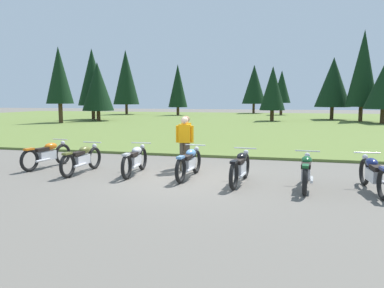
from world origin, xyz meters
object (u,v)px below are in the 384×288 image
at_px(motorcycle_black, 240,167).
at_px(motorcycle_british_green, 306,171).
at_px(motorcycle_olive, 82,159).
at_px(motorcycle_orange, 47,154).
at_px(rider_checking_bike, 186,138).
at_px(motorcycle_navy, 373,174).
at_px(rider_near_row_end, 185,140).
at_px(motorcycle_sky_blue, 189,162).
at_px(motorcycle_silver, 135,159).

relative_size(motorcycle_black, motorcycle_british_green, 1.00).
bearing_deg(motorcycle_olive, motorcycle_orange, 162.26).
bearing_deg(motorcycle_orange, rider_checking_bike, 14.97).
bearing_deg(motorcycle_navy, rider_near_row_end, 164.51).
xyz_separation_m(motorcycle_sky_blue, rider_checking_bike, (-0.49, 1.52, 0.51)).
height_order(motorcycle_navy, rider_near_row_end, rider_near_row_end).
bearing_deg(motorcycle_navy, motorcycle_black, 177.97).
bearing_deg(motorcycle_black, motorcycle_sky_blue, 166.57).
bearing_deg(motorcycle_silver, motorcycle_navy, -5.04).
relative_size(motorcycle_british_green, rider_checking_bike, 1.26).
bearing_deg(motorcycle_black, rider_checking_bike, 136.45).
height_order(motorcycle_orange, motorcycle_black, same).
height_order(motorcycle_sky_blue, rider_checking_bike, rider_checking_bike).
xyz_separation_m(motorcycle_sky_blue, rider_near_row_end, (-0.38, 0.93, 0.51)).
bearing_deg(motorcycle_sky_blue, motorcycle_navy, -5.71).
distance_m(motorcycle_british_green, motorcycle_navy, 1.53).
xyz_separation_m(motorcycle_silver, motorcycle_navy, (6.31, -0.56, 0.00)).
xyz_separation_m(motorcycle_silver, rider_near_row_end, (1.28, 0.84, 0.51)).
distance_m(motorcycle_silver, motorcycle_black, 3.17).
bearing_deg(motorcycle_orange, motorcycle_olive, -17.74).
bearing_deg(motorcycle_silver, motorcycle_orange, 175.14).
distance_m(motorcycle_orange, motorcycle_silver, 3.16).
height_order(motorcycle_orange, rider_near_row_end, rider_near_row_end).
bearing_deg(motorcycle_orange, motorcycle_navy, -4.98).
relative_size(motorcycle_orange, rider_near_row_end, 1.25).
xyz_separation_m(motorcycle_silver, motorcycle_british_green, (4.78, -0.61, 0.00)).
distance_m(motorcycle_orange, rider_near_row_end, 4.50).
relative_size(motorcycle_silver, motorcycle_british_green, 1.00).
height_order(motorcycle_olive, motorcycle_british_green, same).
bearing_deg(motorcycle_silver, motorcycle_british_green, -7.24).
bearing_deg(motorcycle_sky_blue, rider_checking_bike, 107.93).
height_order(motorcycle_olive, motorcycle_black, same).
relative_size(motorcycle_silver, rider_checking_bike, 1.26).
distance_m(motorcycle_orange, motorcycle_olive, 1.62).
xyz_separation_m(motorcycle_orange, motorcycle_navy, (9.45, -0.82, 0.00)).
xyz_separation_m(motorcycle_olive, rider_near_row_end, (2.89, 1.06, 0.51)).
bearing_deg(rider_near_row_end, motorcycle_olive, -159.85).
xyz_separation_m(motorcycle_olive, motorcycle_black, (4.75, -0.22, 0.00)).
bearing_deg(motorcycle_sky_blue, motorcycle_black, -13.43).
height_order(motorcycle_olive, motorcycle_sky_blue, same).
xyz_separation_m(motorcycle_orange, motorcycle_black, (6.29, -0.71, 0.00)).
relative_size(motorcycle_olive, motorcycle_british_green, 1.00).
distance_m(motorcycle_navy, rider_checking_bike, 5.52).
relative_size(motorcycle_black, motorcycle_navy, 1.00).
height_order(motorcycle_sky_blue, motorcycle_navy, same).
relative_size(motorcycle_olive, motorcycle_black, 1.00).
relative_size(rider_checking_bike, rider_near_row_end, 1.00).
bearing_deg(rider_near_row_end, rider_checking_bike, 100.57).
distance_m(motorcycle_sky_blue, rider_near_row_end, 1.13).
distance_m(motorcycle_black, motorcycle_british_green, 1.65).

